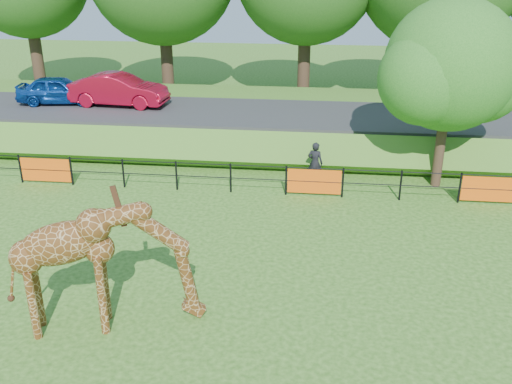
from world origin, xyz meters
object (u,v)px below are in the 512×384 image
giraffe (106,267)px  tree_east (453,70)px  car_red (119,90)px  car_blue (59,90)px  visitor (315,163)px

giraffe → tree_east: bearing=31.9°
tree_east → giraffe: bearing=-132.6°
giraffe → car_red: giraffe is taller
car_blue → visitor: size_ratio=2.38×
giraffe → car_blue: (-7.76, 14.74, 0.53)m
visitor → tree_east: bearing=-158.0°
giraffe → tree_east: 13.68m
giraffe → tree_east: size_ratio=0.64×
visitor → tree_east: (4.61, 0.37, 3.48)m
giraffe → car_red: (-4.80, 14.71, 0.62)m
visitor → giraffe: bearing=82.2°
car_blue → tree_east: bearing=-114.3°
car_red → car_blue: bearing=93.5°
car_red → tree_east: bearing=-105.2°
car_red → visitor: bearing=-115.3°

